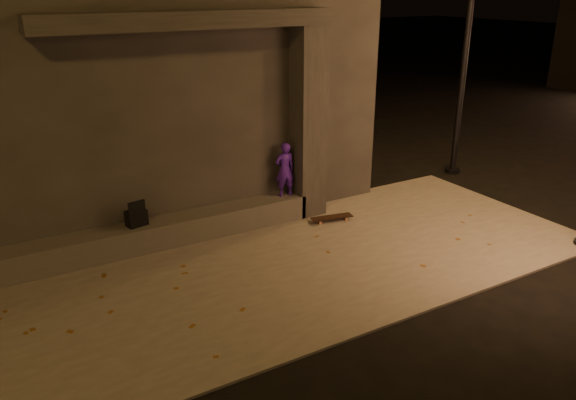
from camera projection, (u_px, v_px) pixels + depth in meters
ground at (349, 331)px, 7.45m from camera, size 120.00×120.00×0.00m
sidewalk at (275, 268)px, 9.06m from camera, size 11.00×4.40×0.04m
building at (122, 75)px, 11.28m from camera, size 9.00×5.10×5.22m
ledge at (150, 235)px, 9.67m from camera, size 6.00×0.55×0.45m
column at (308, 124)px, 10.62m from camera, size 0.55×0.55×3.60m
canopy at (191, 20)px, 8.93m from camera, size 5.00×0.70×0.28m
skateboarder at (285, 169)px, 10.67m from camera, size 0.41×0.29×1.05m
backpack at (136, 217)px, 9.44m from camera, size 0.37×0.28×0.47m
skateboard at (332, 217)px, 10.79m from camera, size 0.84×0.36×0.09m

